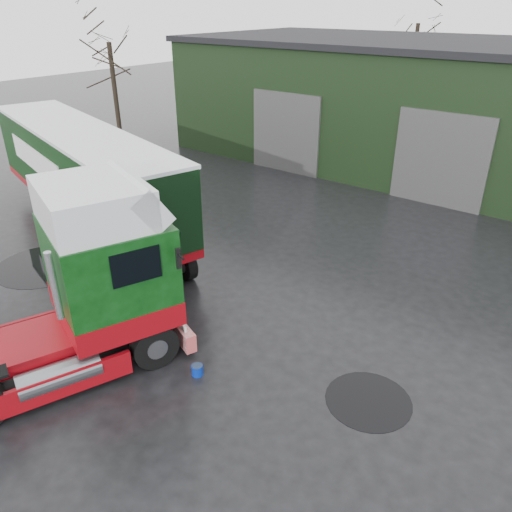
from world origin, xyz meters
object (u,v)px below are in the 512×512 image
at_px(hero_tractor, 19,294).
at_px(tree_back_a, 414,52).
at_px(wash_bucket, 197,370).
at_px(tree_left, 113,73).
at_px(warehouse, 486,110).
at_px(trailer_left, 84,182).

xyz_separation_m(hero_tractor, tree_back_a, (-4.55, 33.00, 2.47)).
xyz_separation_m(hero_tractor, wash_bucket, (3.05, 2.34, -2.14)).
bearing_deg(wash_bucket, tree_left, 145.75).
bearing_deg(wash_bucket, hero_tractor, -142.57).
height_order(warehouse, tree_back_a, tree_back_a).
distance_m(wash_bucket, tree_left, 22.88).
xyz_separation_m(warehouse, hero_tractor, (-3.45, -23.00, -0.88)).
distance_m(hero_tractor, trailer_left, 8.47).
height_order(hero_tractor, tree_left, tree_left).
relative_size(tree_left, tree_back_a, 0.89).
distance_m(hero_tractor, wash_bucket, 4.40).
distance_m(warehouse, tree_left, 20.64).
bearing_deg(warehouse, tree_back_a, 128.66).
bearing_deg(warehouse, tree_left, -157.17).
height_order(warehouse, tree_left, tree_left).
xyz_separation_m(warehouse, wash_bucket, (-0.40, -20.66, -3.02)).
distance_m(warehouse, wash_bucket, 20.89).
xyz_separation_m(warehouse, trailer_left, (-9.50, -17.08, -1.15)).
xyz_separation_m(trailer_left, tree_back_a, (1.50, 27.08, 2.74)).
xyz_separation_m(trailer_left, tree_left, (-9.50, 9.08, 2.24)).
bearing_deg(wash_bucket, tree_back_a, 103.92).
bearing_deg(tree_left, trailer_left, -43.70).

